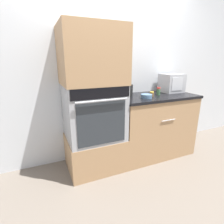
{
  "coord_description": "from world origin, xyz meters",
  "views": [
    {
      "loc": [
        -0.98,
        -1.7,
        1.38
      ],
      "look_at": [
        -0.14,
        0.21,
        0.77
      ],
      "focal_mm": 28.0,
      "sensor_mm": 36.0,
      "label": 1
    }
  ],
  "objects_px": {
    "knife_block": "(126,90)",
    "condiment_jar_near": "(126,95)",
    "bowl": "(146,96)",
    "condiment_jar_mid": "(152,94)",
    "wall_oven": "(94,112)",
    "microwave": "(171,83)",
    "condiment_jar_far": "(158,91)"
  },
  "relations": [
    {
      "from": "microwave",
      "to": "bowl",
      "type": "distance_m",
      "value": 0.67
    },
    {
      "from": "bowl",
      "to": "condiment_jar_mid",
      "type": "bearing_deg",
      "value": 27.38
    },
    {
      "from": "microwave",
      "to": "condiment_jar_far",
      "type": "relative_size",
      "value": 2.92
    },
    {
      "from": "knife_block",
      "to": "bowl",
      "type": "distance_m",
      "value": 0.29
    },
    {
      "from": "microwave",
      "to": "wall_oven",
      "type": "bearing_deg",
      "value": -174.54
    },
    {
      "from": "wall_oven",
      "to": "condiment_jar_mid",
      "type": "xyz_separation_m",
      "value": [
        0.82,
        -0.05,
        0.17
      ]
    },
    {
      "from": "knife_block",
      "to": "condiment_jar_mid",
      "type": "xyz_separation_m",
      "value": [
        0.31,
        -0.16,
        -0.05
      ]
    },
    {
      "from": "knife_block",
      "to": "condiment_jar_near",
      "type": "relative_size",
      "value": 2.47
    },
    {
      "from": "wall_oven",
      "to": "knife_block",
      "type": "xyz_separation_m",
      "value": [
        0.51,
        0.11,
        0.22
      ]
    },
    {
      "from": "wall_oven",
      "to": "bowl",
      "type": "distance_m",
      "value": 0.72
    },
    {
      "from": "wall_oven",
      "to": "condiment_jar_mid",
      "type": "height_order",
      "value": "wall_oven"
    },
    {
      "from": "microwave",
      "to": "condiment_jar_near",
      "type": "relative_size",
      "value": 3.78
    },
    {
      "from": "wall_oven",
      "to": "condiment_jar_mid",
      "type": "distance_m",
      "value": 0.84
    },
    {
      "from": "bowl",
      "to": "condiment_jar_far",
      "type": "distance_m",
      "value": 0.31
    },
    {
      "from": "microwave",
      "to": "condiment_jar_far",
      "type": "height_order",
      "value": "microwave"
    },
    {
      "from": "bowl",
      "to": "knife_block",
      "type": "bearing_deg",
      "value": 129.04
    },
    {
      "from": "condiment_jar_near",
      "to": "condiment_jar_far",
      "type": "xyz_separation_m",
      "value": [
        0.54,
        0.02,
        0.01
      ]
    },
    {
      "from": "wall_oven",
      "to": "condiment_jar_near",
      "type": "distance_m",
      "value": 0.47
    },
    {
      "from": "bowl",
      "to": "condiment_jar_near",
      "type": "height_order",
      "value": "condiment_jar_near"
    },
    {
      "from": "bowl",
      "to": "condiment_jar_mid",
      "type": "relative_size",
      "value": 2.27
    },
    {
      "from": "condiment_jar_near",
      "to": "condiment_jar_mid",
      "type": "height_order",
      "value": "condiment_jar_near"
    },
    {
      "from": "wall_oven",
      "to": "microwave",
      "type": "height_order",
      "value": "microwave"
    },
    {
      "from": "wall_oven",
      "to": "condiment_jar_far",
      "type": "relative_size",
      "value": 6.31
    },
    {
      "from": "condiment_jar_near",
      "to": "condiment_jar_mid",
      "type": "bearing_deg",
      "value": -4.34
    },
    {
      "from": "bowl",
      "to": "condiment_jar_far",
      "type": "height_order",
      "value": "condiment_jar_far"
    },
    {
      "from": "knife_block",
      "to": "condiment_jar_near",
      "type": "bearing_deg",
      "value": -118.89
    },
    {
      "from": "microwave",
      "to": "condiment_jar_mid",
      "type": "xyz_separation_m",
      "value": [
        -0.49,
        -0.17,
        -0.11
      ]
    },
    {
      "from": "condiment_jar_mid",
      "to": "condiment_jar_far",
      "type": "relative_size",
      "value": 0.6
    },
    {
      "from": "microwave",
      "to": "bowl",
      "type": "bearing_deg",
      "value": -158.66
    },
    {
      "from": "microwave",
      "to": "bowl",
      "type": "xyz_separation_m",
      "value": [
        -0.62,
        -0.24,
        -0.11
      ]
    },
    {
      "from": "microwave",
      "to": "condiment_jar_near",
      "type": "distance_m",
      "value": 0.89
    },
    {
      "from": "condiment_jar_far",
      "to": "microwave",
      "type": "bearing_deg",
      "value": 19.75
    }
  ]
}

